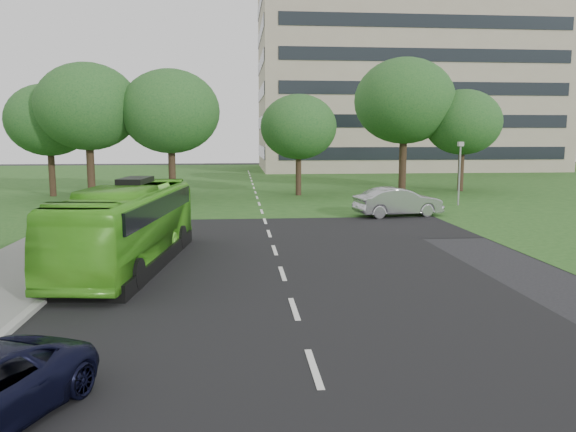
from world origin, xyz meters
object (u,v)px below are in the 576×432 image
object	(u,v)px
tree_park_b	(170,112)
tree_park_f	(49,120)
tree_park_c	(299,127)
office_building	(403,80)
camera_pole	(460,165)
tree_park_e	(463,122)
tree_park_a	(88,107)
tree_park_d	(404,101)
bus	(128,226)
sedan	(398,202)

from	to	relation	value
tree_park_b	tree_park_f	size ratio (longest dim) A/B	1.11
tree_park_b	tree_park_c	xyz separation A→B (m)	(9.77, 1.09, -1.11)
tree_park_c	office_building	bearing A→B (deg)	61.67
office_building	camera_pole	xyz separation A→B (m)	(-8.43, -41.96, -9.71)
tree_park_e	tree_park_f	world-z (taller)	tree_park_f
tree_park_a	tree_park_d	xyz separation A→B (m)	(25.22, 3.98, 0.79)
tree_park_d	bus	bearing A→B (deg)	-124.29
camera_pole	bus	bearing A→B (deg)	-117.29
tree_park_f	sedan	size ratio (longest dim) A/B	1.68
tree_park_b	tree_park_a	bearing A→B (deg)	177.88
tree_park_f	sedan	xyz separation A→B (m)	(23.88, -13.07, -5.06)
tree_park_c	sedan	xyz separation A→B (m)	(4.61, -12.07, -4.54)
tree_park_b	tree_park_c	size ratio (longest dim) A/B	1.21
tree_park_a	camera_pole	xyz separation A→B (m)	(26.01, -6.57, -4.05)
sedan	camera_pole	bearing A→B (deg)	-60.23
sedan	camera_pole	world-z (taller)	camera_pole
tree_park_a	tree_park_c	bearing A→B (deg)	3.13
tree_park_e	tree_park_d	bearing A→B (deg)	168.96
camera_pole	tree_park_c	bearing A→B (deg)	166.16
office_building	sedan	distance (m)	50.02
tree_park_e	tree_park_c	bearing A→B (deg)	-171.33
tree_park_a	sedan	world-z (taller)	tree_park_a
tree_park_a	tree_park_f	distance (m)	4.02
office_building	tree_park_e	bearing A→B (deg)	-97.73
tree_park_c	sedan	size ratio (longest dim) A/B	1.54
office_building	sedan	world-z (taller)	office_building
office_building	tree_park_a	xyz separation A→B (m)	(-34.44, -35.39, -5.66)
office_building	tree_park_d	xyz separation A→B (m)	(-9.22, -31.41, -4.87)
tree_park_a	tree_park_e	bearing A→B (deg)	5.76
office_building	tree_park_a	size ratio (longest dim) A/B	3.98
tree_park_b	camera_pole	distance (m)	21.26
tree_park_d	bus	size ratio (longest dim) A/B	1.06
office_building	tree_park_c	size ratio (longest dim) A/B	5.04
tree_park_e	tree_park_f	xyz separation A→B (m)	(-33.48, -1.16, 0.07)
tree_park_c	tree_park_d	bearing A→B (deg)	18.33
office_building	tree_park_d	distance (m)	33.10
office_building	tree_park_d	size ratio (longest dim) A/B	3.56
sedan	camera_pole	xyz separation A→B (m)	(5.57, 4.63, 1.94)
tree_park_d	tree_park_f	size ratio (longest dim) A/B	1.30
office_building	tree_park_a	world-z (taller)	office_building
tree_park_b	bus	world-z (taller)	tree_park_b
tree_park_f	camera_pole	distance (m)	30.79
tree_park_e	sedan	world-z (taller)	tree_park_e
office_building	tree_park_b	world-z (taller)	office_building
tree_park_b	office_building	bearing A→B (deg)	51.45
office_building	tree_park_b	size ratio (longest dim) A/B	4.15
tree_park_a	tree_park_d	distance (m)	25.54
office_building	tree_park_d	bearing A→B (deg)	-106.36
tree_park_a	sedan	bearing A→B (deg)	-28.72
tree_park_c	tree_park_d	size ratio (longest dim) A/B	0.71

